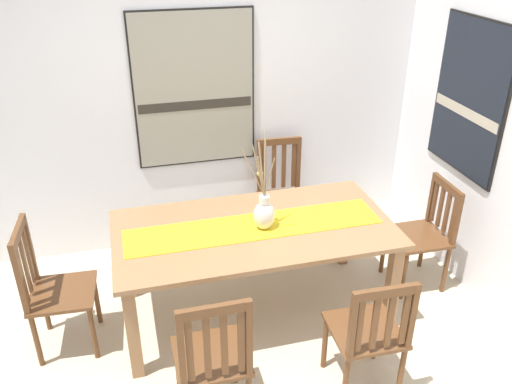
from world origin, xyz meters
The scene contains 12 objects.
ground_plane centered at (0.00, 0.00, -0.01)m, with size 6.40×6.40×0.03m, color beige.
wall_back centered at (0.00, 1.86, 1.35)m, with size 6.40×0.12×2.70m, color silver.
dining_table centered at (0.07, 0.64, 0.65)m, with size 1.96×1.01×0.74m.
table_runner centered at (0.07, 0.64, 0.74)m, with size 1.80×0.36×0.01m, color gold.
centerpiece_vase centered at (0.13, 0.60, 0.88)m, with size 0.23×0.15×0.71m.
chair_0 centered at (0.54, -0.28, 0.47)m, with size 0.43×0.43×0.90m.
chair_1 centered at (0.56, 1.55, 0.49)m, with size 0.45×0.45×0.96m.
chair_2 centered at (-1.32, 0.64, 0.48)m, with size 0.44×0.44×0.96m.
chair_3 centered at (1.47, 0.66, 0.47)m, with size 0.43×0.43×0.88m.
chair_4 centered at (-0.41, -0.25, 0.49)m, with size 0.42×0.42×0.95m.
painting_on_back_wall centered at (-0.14, 1.79, 1.41)m, with size 1.00×0.05×1.29m.
painting_on_side_wall centered at (1.79, 0.85, 1.47)m, with size 0.05×0.83×1.16m.
Camera 1 is at (-0.74, -2.46, 2.69)m, focal length 37.40 mm.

